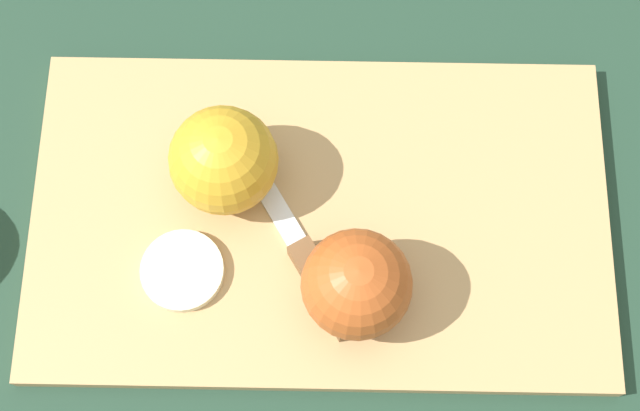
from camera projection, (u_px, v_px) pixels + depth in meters
name	position (u px, v px, depth m)	size (l,w,h in m)	color
ground_plane	(320.00, 221.00, 0.64)	(4.00, 4.00, 0.00)	#1E3828
cutting_board	(320.00, 218.00, 0.63)	(0.42, 0.27, 0.01)	tan
apple_half_left	(356.00, 285.00, 0.57)	(0.07, 0.07, 0.07)	#AD4C1E
apple_half_right	(223.00, 161.00, 0.60)	(0.07, 0.07, 0.07)	gold
knife	(316.00, 272.00, 0.60)	(0.09, 0.15, 0.02)	silver
apple_slice	(182.00, 271.00, 0.61)	(0.06, 0.06, 0.01)	beige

